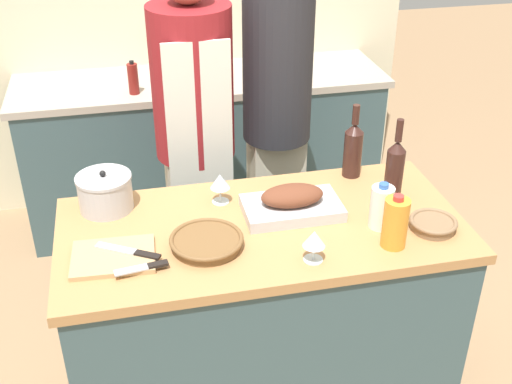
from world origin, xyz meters
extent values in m
cube|color=#3D565B|center=(0.00, 0.00, 0.44)|extent=(1.46, 0.70, 0.87)
cube|color=#B27F4C|center=(0.00, 0.00, 0.89)|extent=(1.50, 0.72, 0.04)
cube|color=#3D565B|center=(0.00, 1.59, 0.44)|extent=(2.09, 0.58, 0.87)
cube|color=#ADA393|center=(0.00, 1.59, 0.89)|extent=(2.15, 0.60, 0.04)
cube|color=beige|center=(0.00, 1.94, 1.27)|extent=(2.65, 0.10, 2.55)
cube|color=#BCBCC1|center=(0.13, 0.06, 0.94)|extent=(0.37, 0.22, 0.04)
ellipsoid|color=brown|center=(0.13, 0.06, 0.99)|extent=(0.24, 0.13, 0.08)
cylinder|color=brown|center=(-0.22, -0.10, 0.93)|extent=(0.24, 0.24, 0.03)
torus|color=brown|center=(-0.22, -0.10, 0.95)|extent=(0.26, 0.26, 0.02)
cube|color=tan|center=(-0.54, -0.10, 0.92)|extent=(0.29, 0.23, 0.02)
cylinder|color=#B7B7BC|center=(-0.56, 0.25, 0.98)|extent=(0.21, 0.21, 0.13)
cylinder|color=#B7B7BC|center=(-0.56, 0.25, 1.05)|extent=(0.21, 0.21, 0.01)
sphere|color=black|center=(-0.56, 0.25, 1.07)|extent=(0.02, 0.02, 0.02)
cylinder|color=#846647|center=(0.60, -0.16, 0.93)|extent=(0.16, 0.16, 0.03)
torus|color=#846647|center=(0.60, -0.16, 0.95)|extent=(0.17, 0.17, 0.02)
cylinder|color=orange|center=(0.42, -0.22, 1.01)|extent=(0.09, 0.09, 0.18)
cylinder|color=red|center=(0.42, -0.22, 1.11)|extent=(0.04, 0.04, 0.02)
cylinder|color=white|center=(0.42, -0.10, 1.00)|extent=(0.08, 0.08, 0.16)
cylinder|color=#3360B2|center=(0.42, -0.10, 1.09)|extent=(0.04, 0.04, 0.02)
cylinder|color=#381E19|center=(0.45, 0.29, 1.01)|extent=(0.08, 0.08, 0.20)
cone|color=#381E19|center=(0.45, 0.29, 1.13)|extent=(0.08, 0.08, 0.04)
cylinder|color=#381E19|center=(0.45, 0.29, 1.19)|extent=(0.03, 0.03, 0.08)
cylinder|color=#381E19|center=(0.54, 0.07, 1.02)|extent=(0.07, 0.07, 0.21)
cone|color=#381E19|center=(0.54, 0.07, 1.15)|extent=(0.07, 0.07, 0.04)
cylinder|color=#381E19|center=(0.54, 0.07, 1.21)|extent=(0.03, 0.03, 0.09)
cylinder|color=silver|center=(0.12, -0.25, 0.92)|extent=(0.07, 0.07, 0.00)
cylinder|color=silver|center=(0.12, -0.25, 0.95)|extent=(0.01, 0.01, 0.06)
cone|color=silver|center=(0.12, -0.25, 1.00)|extent=(0.08, 0.08, 0.06)
cylinder|color=silver|center=(-0.12, 0.20, 0.92)|extent=(0.07, 0.07, 0.00)
cylinder|color=silver|center=(-0.12, 0.20, 0.95)|extent=(0.01, 0.01, 0.06)
cone|color=silver|center=(-0.12, 0.20, 1.01)|extent=(0.08, 0.08, 0.06)
cube|color=#B7B7BC|center=(-0.53, -0.06, 0.93)|extent=(0.15, 0.10, 0.01)
cube|color=black|center=(-0.43, -0.13, 0.93)|extent=(0.09, 0.07, 0.01)
cube|color=#B7B7BC|center=(-0.49, -0.20, 0.93)|extent=(0.12, 0.05, 0.01)
cube|color=black|center=(-0.40, -0.19, 0.93)|extent=(0.07, 0.04, 0.01)
cube|color=silver|center=(-0.16, 1.69, 0.95)|extent=(0.18, 0.14, 0.06)
cylinder|color=#B7B7BC|center=(-0.18, 1.69, 1.03)|extent=(0.13, 0.13, 0.11)
cube|color=silver|center=(-0.10, 1.69, 1.07)|extent=(0.05, 0.08, 0.19)
cube|color=silver|center=(-0.16, 1.69, 1.22)|extent=(0.17, 0.08, 0.10)
cylinder|color=maroon|center=(-0.39, 1.42, 1.00)|extent=(0.06, 0.06, 0.17)
cylinder|color=black|center=(-0.39, 1.42, 1.09)|extent=(0.02, 0.02, 0.02)
cylinder|color=#234C28|center=(0.00, 1.58, 1.00)|extent=(0.07, 0.07, 0.18)
cylinder|color=black|center=(0.00, 1.58, 1.10)|extent=(0.03, 0.03, 0.02)
cube|color=beige|center=(-0.14, 0.79, 0.42)|extent=(0.30, 0.21, 0.84)
cylinder|color=maroon|center=(-0.14, 0.79, 1.19)|extent=(0.37, 0.37, 0.70)
cube|color=silver|center=(-0.14, 0.61, 0.99)|extent=(0.29, 0.02, 0.89)
cube|color=beige|center=(0.27, 0.85, 0.43)|extent=(0.27, 0.19, 0.86)
cylinder|color=#28282D|center=(0.27, 0.85, 1.21)|extent=(0.33, 0.33, 0.71)
camera|label=1|loc=(-0.45, -1.93, 2.22)|focal=45.00mm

